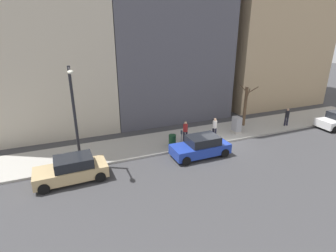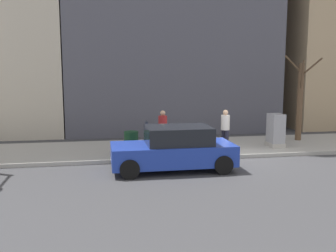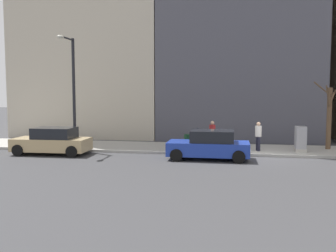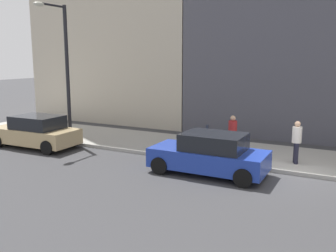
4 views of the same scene
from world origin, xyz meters
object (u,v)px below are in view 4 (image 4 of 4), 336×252
Objects in this scene: parked_car_tan at (36,132)px; streetlamp at (63,61)px; pedestrian_midblock at (297,140)px; parking_meter at (207,137)px; pedestrian_far_corner at (233,133)px; trash_bin at (199,143)px; parked_car_blue at (210,154)px.

parked_car_tan is 0.65× the size of streetlamp.
streetlamp is at bearing -102.73° from pedestrian_midblock.
parking_meter is at bearing -80.47° from parked_car_tan.
parking_meter is at bearing -134.55° from pedestrian_far_corner.
streetlamp is 3.92× the size of pedestrian_far_corner.
streetlamp reaches higher than parked_car_tan.
parking_meter reaches higher than trash_bin.
pedestrian_midblock reaches higher than parked_car_blue.
pedestrian_far_corner reaches higher than parked_car_tan.
parked_car_tan is 9.16m from pedestrian_far_corner.
parked_car_blue is at bearing -65.30° from pedestrian_midblock.
parked_car_tan is (0.11, 8.79, 0.00)m from parked_car_blue.
pedestrian_midblock is (2.38, -2.63, 0.35)m from parked_car_blue.
parked_car_blue is 2.54× the size of pedestrian_midblock.
trash_bin is at bearing 51.05° from parking_meter.
pedestrian_midblock is at bearing -85.30° from streetlamp.
parked_car_blue is 2.59m from pedestrian_far_corner.
pedestrian_far_corner is (2.57, -0.02, 0.35)m from parked_car_blue.
pedestrian_far_corner reaches higher than parked_car_blue.
pedestrian_midblock is at bearing -48.18° from parked_car_blue.
trash_bin is at bearing -84.86° from streetlamp.
parking_meter is 3.47m from pedestrian_midblock.
parked_car_blue is 8.79m from parked_car_tan.
parking_meter is at bearing -88.71° from streetlamp.
trash_bin is 1.49m from pedestrian_far_corner.
trash_bin is 0.54× the size of pedestrian_midblock.
streetlamp reaches higher than trash_bin.
streetlamp reaches higher than parked_car_blue.
parked_car_tan is 2.56× the size of pedestrian_midblock.
parking_meter is 0.81× the size of pedestrian_far_corner.
pedestrian_far_corner reaches higher than trash_bin.
trash_bin is at bearing -165.07° from pedestrian_far_corner.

